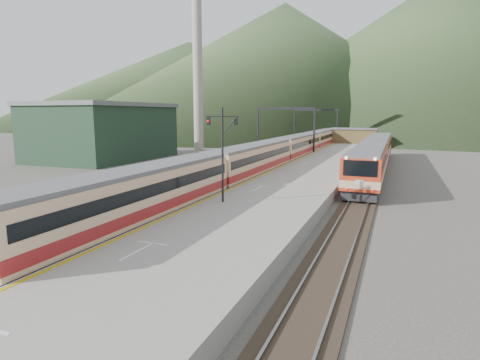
% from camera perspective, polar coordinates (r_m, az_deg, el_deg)
% --- Properties ---
extents(track_main, '(2.60, 200.00, 0.23)m').
position_cam_1_polar(track_main, '(50.27, 5.06, 1.52)').
color(track_main, black).
rests_on(track_main, ground).
extents(track_far, '(2.60, 200.00, 0.23)m').
position_cam_1_polar(track_far, '(51.89, -0.25, 1.80)').
color(track_far, black).
rests_on(track_far, ground).
extents(track_second, '(2.60, 200.00, 0.23)m').
position_cam_1_polar(track_second, '(48.35, 18.24, 0.77)').
color(track_second, black).
rests_on(track_second, ground).
extents(platform, '(8.00, 100.00, 1.00)m').
position_cam_1_polar(platform, '(47.00, 10.93, 1.37)').
color(platform, gray).
rests_on(platform, ground).
extents(gantry_near, '(9.55, 0.25, 8.00)m').
position_cam_1_polar(gantry_near, '(65.04, 6.47, 8.13)').
color(gantry_near, black).
rests_on(gantry_near, ground).
extents(gantry_far, '(9.55, 0.25, 8.00)m').
position_cam_1_polar(gantry_far, '(89.42, 10.68, 8.34)').
color(gantry_far, black).
rests_on(gantry_far, ground).
extents(warehouse, '(14.50, 20.50, 8.60)m').
position_cam_1_polar(warehouse, '(65.20, -18.83, 6.59)').
color(warehouse, '#1B3322').
rests_on(warehouse, ground).
extents(smokestack, '(1.80, 1.80, 30.00)m').
position_cam_1_polar(smokestack, '(78.96, -6.03, 15.18)').
color(smokestack, '#9E998E').
rests_on(smokestack, ground).
extents(station_shed, '(9.40, 4.40, 3.10)m').
position_cam_1_polar(station_shed, '(86.32, 15.91, 6.11)').
color(station_shed, brown).
rests_on(station_shed, platform).
extents(hill_a, '(180.00, 180.00, 60.00)m').
position_cam_1_polar(hill_a, '(206.35, 6.36, 15.70)').
color(hill_a, '#314524').
rests_on(hill_a, ground).
extents(hill_b, '(220.00, 220.00, 75.00)m').
position_cam_1_polar(hill_b, '(240.30, 26.11, 15.72)').
color(hill_b, '#314524').
rests_on(hill_b, ground).
extents(hill_d, '(200.00, 200.00, 55.00)m').
position_cam_1_polar(hill_d, '(282.47, -7.15, 13.43)').
color(hill_d, '#314524').
rests_on(hill_d, ground).
extents(main_train, '(2.94, 100.99, 3.59)m').
position_cam_1_polar(main_train, '(61.51, 8.23, 4.71)').
color(main_train, '#DCB089').
rests_on(main_train, track_main).
extents(second_train, '(3.05, 41.46, 3.72)m').
position_cam_1_polar(second_train, '(52.27, 18.63, 3.59)').
color(second_train, '#BE381B').
rests_on(second_train, track_second).
extents(signal_mast, '(2.11, 0.83, 6.32)m').
position_cam_1_polar(signal_mast, '(26.63, -2.51, 5.04)').
color(signal_mast, black).
rests_on(signal_mast, platform).
extents(short_signal_b, '(0.24, 0.19, 2.27)m').
position_cam_1_polar(short_signal_b, '(45.46, -0.21, 2.50)').
color(short_signal_b, black).
rests_on(short_signal_b, ground).
extents(short_signal_c, '(0.23, 0.17, 2.27)m').
position_cam_1_polar(short_signal_c, '(29.57, -24.20, -2.02)').
color(short_signal_c, black).
rests_on(short_signal_c, ground).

